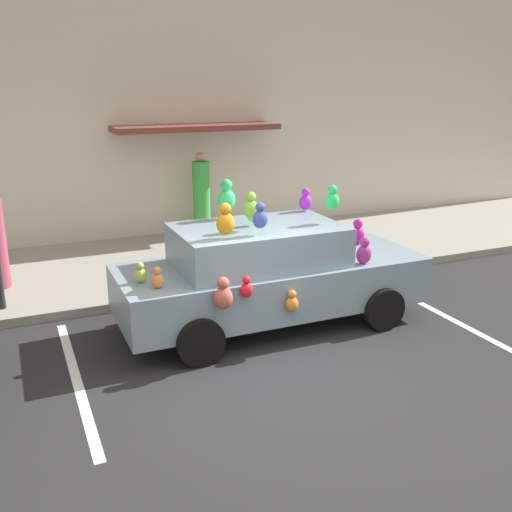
% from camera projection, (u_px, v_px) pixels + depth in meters
% --- Properties ---
extents(ground_plane, '(60.00, 60.00, 0.00)m').
position_uv_depth(ground_plane, '(285.00, 378.00, 7.26)').
color(ground_plane, '#262628').
extents(sidewalk, '(24.00, 4.00, 0.15)m').
position_uv_depth(sidewalk, '(174.00, 262.00, 11.62)').
color(sidewalk, gray).
rests_on(sidewalk, ground).
extents(storefront_building, '(24.00, 1.25, 6.40)m').
position_uv_depth(storefront_building, '(141.00, 96.00, 12.60)').
color(storefront_building, beige).
rests_on(storefront_building, ground).
extents(parking_stripe_front, '(0.12, 3.60, 0.01)m').
position_uv_depth(parking_stripe_front, '(436.00, 311.00, 9.34)').
color(parking_stripe_front, silver).
rests_on(parking_stripe_front, ground).
extents(parking_stripe_rear, '(0.12, 3.60, 0.01)m').
position_uv_depth(parking_stripe_rear, '(76.00, 379.00, 7.22)').
color(parking_stripe_rear, silver).
rests_on(parking_stripe_rear, ground).
extents(plush_covered_car, '(4.55, 1.99, 2.14)m').
position_uv_depth(plush_covered_car, '(269.00, 273.00, 8.64)').
color(plush_covered_car, '#7891A0').
rests_on(plush_covered_car, ground).
extents(teddy_bear_on_sidewalk, '(0.35, 0.29, 0.66)m').
position_uv_depth(teddy_bear_on_sidewalk, '(322.00, 244.00, 11.44)').
color(teddy_bear_on_sidewalk, brown).
rests_on(teddy_bear_on_sidewalk, sidewalk).
extents(pedestrian_walking_past, '(0.38, 0.38, 1.88)m').
position_uv_depth(pedestrian_walking_past, '(201.00, 198.00, 13.02)').
color(pedestrian_walking_past, green).
rests_on(pedestrian_walking_past, sidewalk).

